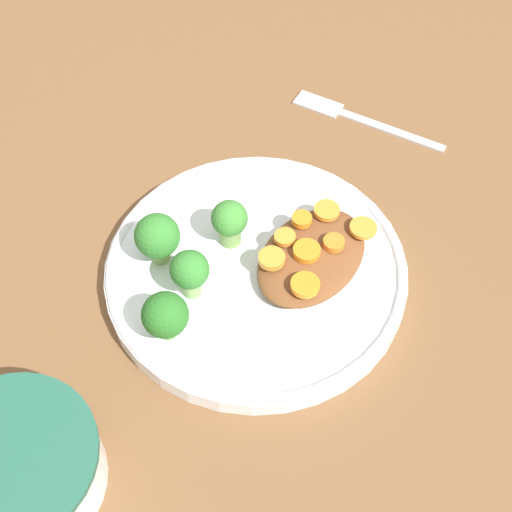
{
  "coord_description": "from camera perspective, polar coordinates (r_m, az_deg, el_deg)",
  "views": [
    {
      "loc": [
        -0.31,
        -0.22,
        0.54
      ],
      "look_at": [
        0.0,
        0.0,
        0.03
      ],
      "focal_mm": 50.0,
      "sensor_mm": 36.0,
      "label": 1
    }
  ],
  "objects": [
    {
      "name": "carrot_slice_5",
      "position": [
        0.62,
        1.13,
        -0.35
      ],
      "size": [
        0.02,
        0.02,
        0.01
      ],
      "primitive_type": "cylinder",
      "color": "orange",
      "rests_on": "stew_mound"
    },
    {
      "name": "dip_bowl",
      "position": [
        0.57,
        -18.79,
        -15.7
      ],
      "size": [
        0.13,
        0.13,
        0.05
      ],
      "color": "white",
      "rests_on": "ground_plane"
    },
    {
      "name": "broccoli_floret_3",
      "position": [
        0.59,
        -7.27,
        -4.75
      ],
      "size": [
        0.04,
        0.04,
        0.05
      ],
      "color": "#759E51",
      "rests_on": "plate"
    },
    {
      "name": "ground_plane",
      "position": [
        0.66,
        0.0,
        -1.72
      ],
      "size": [
        4.0,
        4.0,
        0.0
      ],
      "primitive_type": "plane",
      "color": "brown"
    },
    {
      "name": "carrot_slice_7",
      "position": [
        0.66,
        5.68,
        3.65
      ],
      "size": [
        0.02,
        0.02,
        0.0
      ],
      "primitive_type": "cylinder",
      "color": "orange",
      "rests_on": "stew_mound"
    },
    {
      "name": "carrot_slice_4",
      "position": [
        0.64,
        2.32,
        1.51
      ],
      "size": [
        0.02,
        0.02,
        0.01
      ],
      "primitive_type": "cylinder",
      "color": "orange",
      "rests_on": "stew_mound"
    },
    {
      "name": "carrot_slice_2",
      "position": [
        0.61,
        3.95,
        -2.32
      ],
      "size": [
        0.03,
        0.03,
        0.01
      ],
      "primitive_type": "cylinder",
      "color": "orange",
      "rests_on": "stew_mound"
    },
    {
      "name": "carrot_slice_1",
      "position": [
        0.63,
        6.24,
        1.06
      ],
      "size": [
        0.02,
        0.02,
        0.01
      ],
      "primitive_type": "cylinder",
      "color": "orange",
      "rests_on": "stew_mound"
    },
    {
      "name": "fork",
      "position": [
        0.81,
        7.82,
        11.03
      ],
      "size": [
        0.04,
        0.18,
        0.01
      ],
      "rotation": [
        0.0,
        0.0,
        7.96
      ],
      "color": "#BEBEBE",
      "rests_on": "ground_plane"
    },
    {
      "name": "carrot_slice_3",
      "position": [
        0.65,
        3.68,
        2.95
      ],
      "size": [
        0.02,
        0.02,
        0.01
      ],
      "primitive_type": "cylinder",
      "color": "orange",
      "rests_on": "stew_mound"
    },
    {
      "name": "plate",
      "position": [
        0.65,
        0.0,
        -1.11
      ],
      "size": [
        0.28,
        0.28,
        0.02
      ],
      "color": "white",
      "rests_on": "ground_plane"
    },
    {
      "name": "broccoli_floret_1",
      "position": [
        0.63,
        -7.89,
        1.51
      ],
      "size": [
        0.04,
        0.04,
        0.05
      ],
      "color": "#759E51",
      "rests_on": "plate"
    },
    {
      "name": "carrot_slice_0",
      "position": [
        0.63,
        4.08,
        0.39
      ],
      "size": [
        0.02,
        0.02,
        0.01
      ],
      "primitive_type": "cylinder",
      "color": "orange",
      "rests_on": "stew_mound"
    },
    {
      "name": "carrot_slice_6",
      "position": [
        0.65,
        8.57,
        2.23
      ],
      "size": [
        0.02,
        0.02,
        0.0
      ],
      "primitive_type": "cylinder",
      "color": "orange",
      "rests_on": "stew_mound"
    },
    {
      "name": "stew_mound",
      "position": [
        0.64,
        4.47,
        -0.02
      ],
      "size": [
        0.12,
        0.08,
        0.02
      ],
      "primitive_type": "ellipsoid",
      "color": "brown",
      "rests_on": "plate"
    },
    {
      "name": "broccoli_floret_0",
      "position": [
        0.64,
        -2.13,
        2.8
      ],
      "size": [
        0.03,
        0.03,
        0.05
      ],
      "color": "#759E51",
      "rests_on": "plate"
    },
    {
      "name": "broccoli_floret_2",
      "position": [
        0.61,
        -5.32,
        -1.25
      ],
      "size": [
        0.03,
        0.03,
        0.05
      ],
      "color": "#7FA85B",
      "rests_on": "plate"
    }
  ]
}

